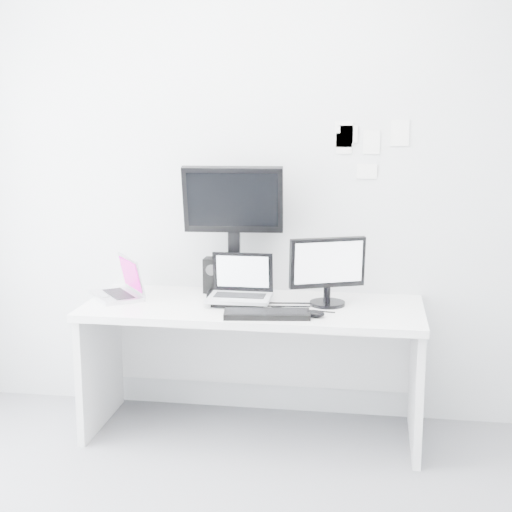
# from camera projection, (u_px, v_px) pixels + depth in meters

# --- Properties ---
(back_wall) EXTENTS (3.60, 0.00, 3.60)m
(back_wall) POSITION_uv_depth(u_px,v_px,m) (263.00, 182.00, 4.24)
(back_wall) COLOR silver
(back_wall) RESTS_ON ground
(desk) EXTENTS (1.80, 0.70, 0.73)m
(desk) POSITION_uv_depth(u_px,v_px,m) (253.00, 370.00, 4.09)
(desk) COLOR white
(desk) RESTS_ON ground
(macbook) EXTENTS (0.38, 0.40, 0.24)m
(macbook) POSITION_uv_depth(u_px,v_px,m) (116.00, 277.00, 4.15)
(macbook) COLOR silver
(macbook) RESTS_ON desk
(speaker) EXTENTS (0.10, 0.10, 0.20)m
(speaker) POSITION_uv_depth(u_px,v_px,m) (213.00, 275.00, 4.28)
(speaker) COLOR black
(speaker) RESTS_ON desk
(dell_laptop) EXTENTS (0.33, 0.26, 0.27)m
(dell_laptop) POSITION_uv_depth(u_px,v_px,m) (239.00, 280.00, 4.00)
(dell_laptop) COLOR #BABDC2
(dell_laptop) RESTS_ON desk
(rear_monitor) EXTENTS (0.56, 0.24, 0.75)m
(rear_monitor) POSITION_uv_depth(u_px,v_px,m) (234.00, 229.00, 4.17)
(rear_monitor) COLOR black
(rear_monitor) RESTS_ON desk
(samsung_monitor) EXTENTS (0.45, 0.33, 0.38)m
(samsung_monitor) POSITION_uv_depth(u_px,v_px,m) (328.00, 271.00, 3.98)
(samsung_monitor) COLOR black
(samsung_monitor) RESTS_ON desk
(keyboard) EXTENTS (0.45, 0.21, 0.03)m
(keyboard) POSITION_uv_depth(u_px,v_px,m) (267.00, 314.00, 3.78)
(keyboard) COLOR black
(keyboard) RESTS_ON desk
(mouse) EXTENTS (0.12, 0.10, 0.04)m
(mouse) POSITION_uv_depth(u_px,v_px,m) (314.00, 313.00, 3.78)
(mouse) COLOR black
(mouse) RESTS_ON desk
(wall_note_0) EXTENTS (0.10, 0.00, 0.14)m
(wall_note_0) POSITION_uv_depth(u_px,v_px,m) (344.00, 134.00, 4.11)
(wall_note_0) COLOR white
(wall_note_0) RESTS_ON back_wall
(wall_note_1) EXTENTS (0.09, 0.00, 0.13)m
(wall_note_1) POSITION_uv_depth(u_px,v_px,m) (371.00, 142.00, 4.10)
(wall_note_1) COLOR white
(wall_note_1) RESTS_ON back_wall
(wall_note_2) EXTENTS (0.10, 0.00, 0.14)m
(wall_note_2) POSITION_uv_depth(u_px,v_px,m) (400.00, 133.00, 4.07)
(wall_note_2) COLOR white
(wall_note_2) RESTS_ON back_wall
(wall_note_3) EXTENTS (0.11, 0.00, 0.08)m
(wall_note_3) POSITION_uv_depth(u_px,v_px,m) (367.00, 171.00, 4.13)
(wall_note_3) COLOR white
(wall_note_3) RESTS_ON back_wall
(wall_note_4) EXTENTS (0.10, 0.00, 0.09)m
(wall_note_4) POSITION_uv_depth(u_px,v_px,m) (349.00, 134.00, 4.11)
(wall_note_4) COLOR white
(wall_note_4) RESTS_ON back_wall
(wall_note_5) EXTENTS (0.09, 0.00, 0.11)m
(wall_note_5) POSITION_uv_depth(u_px,v_px,m) (344.00, 143.00, 4.12)
(wall_note_5) COLOR white
(wall_note_5) RESTS_ON back_wall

